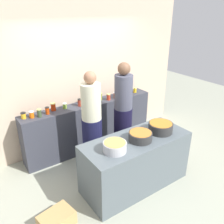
{
  "coord_description": "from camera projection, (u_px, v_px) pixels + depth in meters",
  "views": [
    {
      "loc": [
        -2.06,
        -2.63,
        2.68
      ],
      "look_at": [
        0.0,
        0.35,
        1.05
      ],
      "focal_mm": 38.16,
      "sensor_mm": 36.0,
      "label": 1
    }
  ],
  "objects": [
    {
      "name": "preserve_jar_7",
      "position": [
        87.0,
        103.0,
        4.45
      ],
      "size": [
        0.07,
        0.07,
        0.11
      ],
      "color": "#57105B",
      "rests_on": "display_shelf"
    },
    {
      "name": "cook_with_tongs",
      "position": [
        92.0,
        128.0,
        3.98
      ],
      "size": [
        0.34,
        0.34,
        1.77
      ],
      "color": "#151535",
      "rests_on": "ground"
    },
    {
      "name": "bread_crate",
      "position": [
        57.0,
        220.0,
        3.12
      ],
      "size": [
        0.49,
        0.38,
        0.2
      ],
      "primitive_type": "cube",
      "rotation": [
        0.0,
        0.0,
        0.19
      ],
      "color": "tan",
      "rests_on": "ground"
    },
    {
      "name": "prep_table",
      "position": [
        135.0,
        162.0,
        3.74
      ],
      "size": [
        1.7,
        0.7,
        0.84
      ],
      "primitive_type": "cube",
      "color": "#4F5A60",
      "rests_on": "ground"
    },
    {
      "name": "preserve_jar_0",
      "position": [
        23.0,
        115.0,
        3.93
      ],
      "size": [
        0.08,
        0.08,
        0.11
      ],
      "color": "gold",
      "rests_on": "display_shelf"
    },
    {
      "name": "preserve_jar_10",
      "position": [
        108.0,
        97.0,
        4.7
      ],
      "size": [
        0.08,
        0.08,
        0.13
      ],
      "color": "#BF3A24",
      "rests_on": "display_shelf"
    },
    {
      "name": "preserve_jar_1",
      "position": [
        32.0,
        114.0,
        3.95
      ],
      "size": [
        0.08,
        0.08,
        0.12
      ],
      "color": "orange",
      "rests_on": "display_shelf"
    },
    {
      "name": "cooking_pot_center",
      "position": [
        140.0,
        136.0,
        3.51
      ],
      "size": [
        0.35,
        0.35,
        0.13
      ],
      "color": "#2D2D2D",
      "rests_on": "prep_table"
    },
    {
      "name": "preserve_jar_11",
      "position": [
        116.0,
        95.0,
        4.79
      ],
      "size": [
        0.09,
        0.09,
        0.12
      ],
      "color": "brown",
      "rests_on": "display_shelf"
    },
    {
      "name": "preserve_jar_6",
      "position": [
        80.0,
        102.0,
        4.41
      ],
      "size": [
        0.08,
        0.08,
        0.14
      ],
      "color": "#A43423",
      "rests_on": "display_shelf"
    },
    {
      "name": "cook_in_cap",
      "position": [
        123.0,
        116.0,
        4.33
      ],
      "size": [
        0.33,
        0.33,
        1.82
      ],
      "color": "black",
      "rests_on": "ground"
    },
    {
      "name": "storefront_wall",
      "position": [
        80.0,
        72.0,
        4.61
      ],
      "size": [
        4.8,
        0.12,
        3.0
      ],
      "primitive_type": "cube",
      "color": "#C0A78F",
      "rests_on": "ground"
    },
    {
      "name": "preserve_jar_2",
      "position": [
        39.0,
        113.0,
        3.97
      ],
      "size": [
        0.07,
        0.07,
        0.14
      ],
      "color": "#37472C",
      "rests_on": "display_shelf"
    },
    {
      "name": "preserve_jar_13",
      "position": [
        130.0,
        92.0,
        4.99
      ],
      "size": [
        0.09,
        0.09,
        0.11
      ],
      "color": "brown",
      "rests_on": "display_shelf"
    },
    {
      "name": "preserve_jar_8",
      "position": [
        93.0,
        99.0,
        4.6
      ],
      "size": [
        0.08,
        0.08,
        0.13
      ],
      "color": "maroon",
      "rests_on": "display_shelf"
    },
    {
      "name": "preserve_jar_14",
      "position": [
        135.0,
        90.0,
        5.11
      ],
      "size": [
        0.07,
        0.07,
        0.1
      ],
      "color": "gold",
      "rests_on": "display_shelf"
    },
    {
      "name": "preserve_jar_12",
      "position": [
        117.0,
        94.0,
        4.9
      ],
      "size": [
        0.09,
        0.09,
        0.1
      ],
      "color": "#4B175F",
      "rests_on": "display_shelf"
    },
    {
      "name": "display_shelf",
      "position": [
        91.0,
        125.0,
        4.77
      ],
      "size": [
        2.7,
        0.36,
        0.96
      ],
      "primitive_type": "cube",
      "color": "#33353F",
      "rests_on": "ground"
    },
    {
      "name": "preserve_jar_3",
      "position": [
        47.0,
        111.0,
        4.08
      ],
      "size": [
        0.07,
        0.07,
        0.13
      ],
      "color": "#B0380C",
      "rests_on": "display_shelf"
    },
    {
      "name": "preserve_jar_4",
      "position": [
        53.0,
        107.0,
        4.22
      ],
      "size": [
        0.09,
        0.09,
        0.15
      ],
      "color": "#AD2E0E",
      "rests_on": "display_shelf"
    },
    {
      "name": "preserve_jar_5",
      "position": [
        65.0,
        106.0,
        4.31
      ],
      "size": [
        0.07,
        0.07,
        0.1
      ],
      "color": "olive",
      "rests_on": "display_shelf"
    },
    {
      "name": "cooking_pot_left",
      "position": [
        115.0,
        147.0,
        3.25
      ],
      "size": [
        0.33,
        0.33,
        0.14
      ],
      "color": "#B7B7BC",
      "rests_on": "prep_table"
    },
    {
      "name": "ground",
      "position": [
        123.0,
        174.0,
        4.14
      ],
      "size": [
        12.0,
        12.0,
        0.0
      ],
      "primitive_type": "plane",
      "color": "#9CA18D"
    },
    {
      "name": "cooking_pot_right",
      "position": [
        160.0,
        127.0,
        3.75
      ],
      "size": [
        0.38,
        0.38,
        0.15
      ],
      "color": "#2D2D2D",
      "rests_on": "prep_table"
    },
    {
      "name": "preserve_jar_9",
      "position": [
        100.0,
        96.0,
        4.7
      ],
      "size": [
        0.07,
        0.07,
        0.15
      ],
      "color": "olive",
      "rests_on": "display_shelf"
    }
  ]
}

